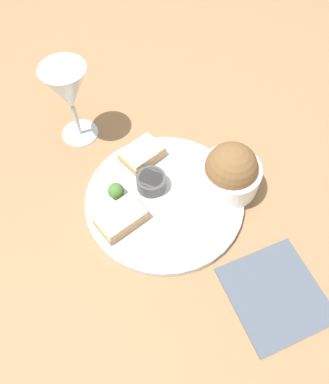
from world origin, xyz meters
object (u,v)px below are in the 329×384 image
Objects in this scene: wine_glass at (68,91)px; cheese_toast_near at (121,218)px; cheese_toast_far at (142,154)px; salad_bowl at (230,172)px; sauce_ramekin at (150,182)px; napkin at (276,294)px.

cheese_toast_near is at bearing -108.63° from wine_glass.
cheese_toast_far is 0.47× the size of wine_glass.
wine_glass is (-0.12, 0.30, 0.06)m from salad_bowl.
sauce_ramekin is 0.70× the size of cheese_toast_far.
napkin is at bearing -70.22° from cheese_toast_near.
salad_bowl reaches higher than cheese_toast_far.
sauce_ramekin is at bearing -120.06° from cheese_toast_far.
salad_bowl is 0.57× the size of napkin.
salad_bowl is at bearing 62.86° from napkin.
sauce_ramekin is 0.09m from cheese_toast_near.
salad_bowl reaches higher than sauce_ramekin.
napkin is (0.01, -0.28, -0.03)m from sauce_ramekin.
sauce_ramekin is 0.33× the size of wine_glass.
napkin is (0.02, -0.48, -0.11)m from wine_glass.
cheese_toast_near and cheese_toast_far have the same top height.
cheese_toast_far reaches higher than napkin.
wine_glass is 0.50m from napkin.
wine_glass is (-0.01, 0.20, 0.09)m from sauce_ramekin.
sauce_ramekin is 0.28× the size of napkin.
cheese_toast_near is 0.28m from napkin.
salad_bowl is at bearing -21.75° from cheese_toast_near.
cheese_toast_near is (-0.19, 0.08, -0.03)m from salad_bowl.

